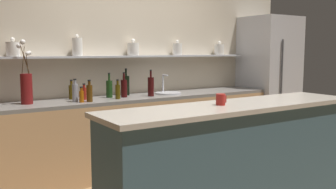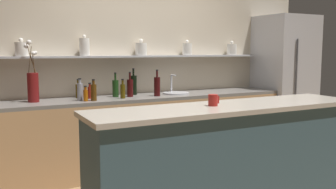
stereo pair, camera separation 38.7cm
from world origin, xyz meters
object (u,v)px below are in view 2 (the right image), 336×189
object	(u,v)px
flower_vase	(33,84)
bottle_sauce_1	(86,95)
bottle_wine_3	(116,88)
coffee_mug	(213,100)
bottle_oil_9	(123,91)
bottle_wine_5	(134,85)
sink_fixture	(176,92)
bottle_wine_6	(157,86)
bottle_spirit_4	(80,91)
bottle_wine_8	(130,88)
refrigerator	(284,83)
bottle_oil_2	(78,91)
bottle_sauce_7	(90,92)
bottle_spirit_0	(94,92)

from	to	relation	value
flower_vase	bottle_sauce_1	world-z (taller)	flower_vase
bottle_wine_3	coffee_mug	xyz separation A→B (m)	(0.27, -1.72, 0.04)
bottle_oil_9	coffee_mug	size ratio (longest dim) A/B	2.28
bottle_sauce_1	bottle_wine_5	xyz separation A→B (m)	(0.71, 0.33, 0.06)
sink_fixture	flower_vase	bearing A→B (deg)	179.10
bottle_wine_5	bottle_wine_6	bearing A→B (deg)	-51.75
bottle_wine_3	bottle_spirit_4	distance (m)	0.49
bottle_wine_3	bottle_oil_9	bearing A→B (deg)	-80.26
bottle_wine_3	bottle_wine_8	bearing A→B (deg)	-22.58
refrigerator	bottle_sauce_1	distance (m)	3.08
sink_fixture	bottle_wine_5	bearing A→B (deg)	162.86
bottle_sauce_1	bottle_oil_2	bearing A→B (deg)	90.80
bottle_sauce_1	bottle_sauce_7	xyz separation A→B (m)	(0.10, 0.20, 0.01)
bottle_spirit_0	bottle_oil_2	xyz separation A→B (m)	(-0.09, 0.32, -0.01)
bottle_sauce_1	bottle_sauce_7	bearing A→B (deg)	62.17
bottle_wine_6	bottle_oil_9	xyz separation A→B (m)	(-0.46, -0.02, -0.03)
bottle_wine_6	coffee_mug	size ratio (longest dim) A/B	3.25
bottle_wine_6	coffee_mug	bearing A→B (deg)	-98.07
bottle_spirit_0	bottle_wine_8	world-z (taller)	bottle_wine_8
bottle_wine_8	bottle_wine_5	bearing A→B (deg)	56.48
bottle_oil_2	bottle_sauce_7	world-z (taller)	bottle_oil_2
bottle_sauce_1	bottle_oil_9	size ratio (longest dim) A/B	0.75
refrigerator	bottle_oil_2	size ratio (longest dim) A/B	8.75
bottle_wine_5	bottle_sauce_7	bearing A→B (deg)	-167.85
bottle_spirit_4	coffee_mug	size ratio (longest dim) A/B	2.52
bottle_wine_3	bottle_wine_6	world-z (taller)	bottle_wine_6
bottle_wine_3	bottle_wine_5	size ratio (longest dim) A/B	0.88
bottle_spirit_4	bottle_wine_6	size ratio (longest dim) A/B	0.78
sink_fixture	bottle_wine_5	size ratio (longest dim) A/B	1.00
bottle_wine_8	bottle_spirit_4	bearing A→B (deg)	-173.65
bottle_wine_5	bottle_wine_8	distance (m)	0.21
bottle_wine_8	flower_vase	bearing A→B (deg)	177.86
bottle_wine_8	sink_fixture	bearing A→B (deg)	1.27
sink_fixture	bottle_spirit_4	world-z (taller)	bottle_spirit_4
bottle_spirit_4	bottle_wine_5	size ratio (longest dim) A/B	0.75
bottle_spirit_4	bottle_sauce_7	bearing A→B (deg)	38.64
bottle_oil_2	bottle_wine_5	bearing A→B (deg)	1.04
flower_vase	bottle_spirit_4	size ratio (longest dim) A/B	2.66
bottle_spirit_0	bottle_sauce_1	bearing A→B (deg)	175.49
bottle_sauce_7	bottle_wine_3	bearing A→B (deg)	3.81
refrigerator	bottle_sauce_1	bearing A→B (deg)	-177.81
flower_vase	bottle_sauce_1	size ratio (longest dim) A/B	3.90
bottle_wine_6	bottle_oil_9	world-z (taller)	bottle_wine_6
coffee_mug	bottle_oil_2	bearing A→B (deg)	111.06
refrigerator	bottle_oil_9	bearing A→B (deg)	-178.46
refrigerator	bottle_oil_9	world-z (taller)	refrigerator
refrigerator	bottle_spirit_0	size ratio (longest dim) A/B	8.14
sink_fixture	coffee_mug	size ratio (longest dim) A/B	3.36
bottle_wine_3	bottle_wine_8	distance (m)	0.18
bottle_wine_3	bottle_spirit_4	world-z (taller)	bottle_wine_3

